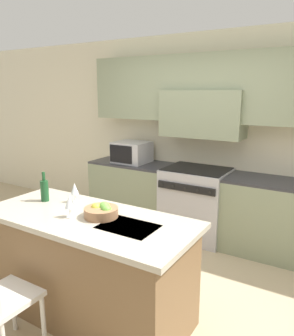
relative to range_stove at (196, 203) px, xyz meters
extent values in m
plane|color=tan|center=(0.00, -1.64, -0.48)|extent=(10.00, 10.00, 0.00)
cube|color=beige|center=(0.00, 0.36, 0.87)|extent=(10.00, 0.06, 2.70)
cube|color=gray|center=(0.00, 0.16, 1.50)|extent=(3.25, 0.34, 0.85)
cube|color=gray|center=(0.00, 0.13, 1.17)|extent=(1.08, 0.40, 0.60)
cube|color=gray|center=(-1.02, 0.02, -0.03)|extent=(1.21, 0.62, 0.89)
cube|color=#333338|center=(-1.02, 0.02, 0.42)|extent=(1.21, 0.62, 0.03)
cube|color=gray|center=(1.02, 0.02, -0.03)|extent=(1.21, 0.62, 0.89)
cube|color=#333338|center=(1.02, 0.02, 0.42)|extent=(1.21, 0.62, 0.03)
cube|color=#B7B7BC|center=(0.00, 0.00, -0.01)|extent=(0.83, 0.66, 0.94)
cube|color=black|center=(0.00, 0.00, 0.47)|extent=(0.80, 0.61, 0.01)
cube|color=black|center=(0.00, -0.34, 0.29)|extent=(0.77, 0.02, 0.09)
cylinder|color=black|center=(-0.33, -0.35, 0.29)|extent=(0.04, 0.02, 0.04)
cylinder|color=black|center=(-0.16, -0.35, 0.29)|extent=(0.04, 0.02, 0.04)
cylinder|color=black|center=(0.00, -0.35, 0.29)|extent=(0.04, 0.02, 0.04)
cylinder|color=black|center=(0.16, -0.35, 0.29)|extent=(0.04, 0.02, 0.04)
cylinder|color=black|center=(0.33, -0.35, 0.29)|extent=(0.04, 0.02, 0.04)
cube|color=#B7B7BC|center=(-1.04, 0.02, 0.59)|extent=(0.48, 0.44, 0.30)
cube|color=black|center=(-1.08, -0.20, 0.59)|extent=(0.38, 0.01, 0.25)
cube|color=brown|center=(-0.15, -1.98, -0.04)|extent=(1.76, 0.75, 0.88)
cube|color=#B2A893|center=(-0.15, -1.98, 0.43)|extent=(1.87, 0.82, 0.04)
cube|color=#2D2D30|center=(0.27, -1.98, 0.44)|extent=(0.44, 0.32, 0.01)
cylinder|color=#B2B2B7|center=(0.27, -1.79, 0.45)|extent=(0.02, 0.02, 0.00)
cube|color=beige|center=(-0.37, -2.63, -0.01)|extent=(0.42, 0.40, 0.04)
cylinder|color=beige|center=(-0.55, -2.46, -0.25)|extent=(0.04, 0.04, 0.44)
cylinder|color=beige|center=(-0.19, -2.46, -0.25)|extent=(0.04, 0.04, 0.44)
cylinder|color=#194723|center=(-0.74, -1.89, 0.55)|extent=(0.08, 0.08, 0.20)
cylinder|color=#194723|center=(-0.74, -1.89, 0.69)|extent=(0.03, 0.03, 0.08)
cylinder|color=white|center=(-0.25, -2.07, 0.45)|extent=(0.07, 0.07, 0.01)
cylinder|color=white|center=(-0.25, -2.07, 0.49)|extent=(0.01, 0.01, 0.07)
cone|color=white|center=(-0.25, -2.07, 0.58)|extent=(0.08, 0.08, 0.10)
cylinder|color=white|center=(-0.48, -1.77, 0.45)|extent=(0.07, 0.07, 0.01)
cylinder|color=white|center=(-0.48, -1.77, 0.49)|extent=(0.01, 0.01, 0.07)
cone|color=white|center=(-0.48, -1.77, 0.58)|extent=(0.08, 0.08, 0.10)
cylinder|color=#996B47|center=(-0.03, -1.93, 0.49)|extent=(0.28, 0.28, 0.08)
sphere|color=gold|center=(-0.09, -1.93, 0.52)|extent=(0.08, 0.08, 0.08)
sphere|color=#66A83D|center=(0.02, -1.93, 0.52)|extent=(0.09, 0.09, 0.09)
sphere|color=#66A83D|center=(-0.03, -1.89, 0.51)|extent=(0.10, 0.10, 0.10)
camera|label=1|loc=(1.61, -3.90, 1.46)|focal=35.00mm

